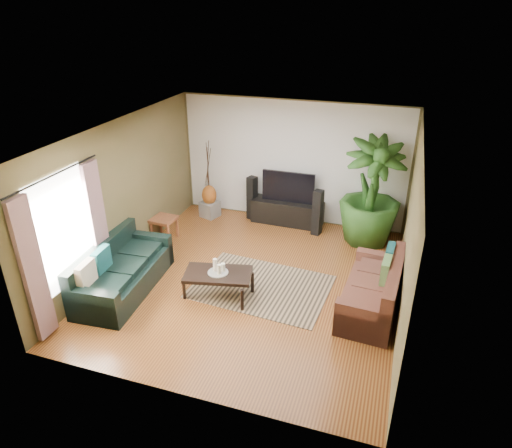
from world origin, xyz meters
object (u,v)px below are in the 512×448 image
at_px(tv_stand, 287,212).
at_px(pedestal, 210,209).
at_px(coffee_table, 219,284).
at_px(potted_plant, 371,192).
at_px(side_table, 164,229).
at_px(sofa_right, 372,286).
at_px(speaker_right, 317,213).
at_px(television, 288,187).
at_px(vase, 209,195).
at_px(speaker_left, 252,198).
at_px(sofa_left, 123,268).

bearing_deg(tv_stand, pedestal, -171.81).
distance_m(coffee_table, potted_plant, 3.62).
bearing_deg(side_table, sofa_right, -14.28).
bearing_deg(pedestal, speaker_right, -2.38).
distance_m(television, side_table, 2.80).
distance_m(sofa_right, vase, 4.57).
distance_m(speaker_right, vase, 2.52).
height_order(coffee_table, television, television).
xyz_separation_m(speaker_left, potted_plant, (2.60, -0.31, 0.59)).
relative_size(sofa_right, potted_plant, 0.83).
bearing_deg(pedestal, vase, 0.00).
height_order(sofa_right, speaker_right, speaker_right).
bearing_deg(sofa_left, pedestal, -8.00).
bearing_deg(potted_plant, coffee_table, -128.03).
relative_size(sofa_left, tv_stand, 1.33).
relative_size(tv_stand, pedestal, 4.33).
bearing_deg(side_table, coffee_table, -39.70).
xyz_separation_m(tv_stand, pedestal, (-1.79, -0.22, -0.08)).
xyz_separation_m(speaker_right, side_table, (-2.97, -1.24, -0.25)).
relative_size(coffee_table, speaker_right, 1.11).
bearing_deg(speaker_right, coffee_table, -100.50).
height_order(television, speaker_right, television).
distance_m(coffee_table, tv_stand, 3.11).
distance_m(potted_plant, pedestal, 3.68).
relative_size(television, speaker_right, 1.16).
xyz_separation_m(coffee_table, potted_plant, (2.17, 2.77, 0.86)).
bearing_deg(potted_plant, sofa_left, -140.69).
xyz_separation_m(sofa_right, tv_stand, (-2.08, 2.66, -0.16)).
height_order(tv_stand, potted_plant, potted_plant).
bearing_deg(pedestal, sofa_right, -32.23).
height_order(sofa_left, tv_stand, sofa_left).
xyz_separation_m(television, pedestal, (-1.79, -0.22, -0.69)).
xyz_separation_m(television, potted_plant, (1.78, -0.32, 0.22)).
height_order(speaker_left, potted_plant, potted_plant).
xyz_separation_m(potted_plant, side_table, (-4.01, -1.24, -0.84)).
bearing_deg(speaker_right, speaker_left, -179.87).
relative_size(vase, side_table, 0.94).
xyz_separation_m(sofa_right, speaker_left, (-2.91, 2.65, 0.08)).
relative_size(television, potted_plant, 0.53).
bearing_deg(coffee_table, sofa_left, 178.83).
xyz_separation_m(tv_stand, side_table, (-2.24, -1.56, -0.02)).
distance_m(sofa_left, tv_stand, 3.96).
bearing_deg(sofa_left, tv_stand, -34.56).
height_order(television, pedestal, television).
relative_size(sofa_right, tv_stand, 1.14).
bearing_deg(tv_stand, side_table, -143.87).
xyz_separation_m(television, speaker_left, (-0.83, -0.01, -0.37)).
height_order(coffee_table, speaker_right, speaker_right).
relative_size(tv_stand, television, 1.36).
distance_m(tv_stand, speaker_left, 0.86).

